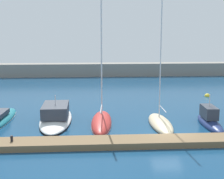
% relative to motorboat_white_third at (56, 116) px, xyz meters
% --- Properties ---
extents(ground_plane, '(120.64, 120.64, 0.00)m').
position_rel_motorboat_white_third_xyz_m(ground_plane, '(9.78, -5.51, -0.48)').
color(ground_plane, navy).
extents(dock_pier, '(46.12, 2.23, 0.50)m').
position_rel_motorboat_white_third_xyz_m(dock_pier, '(9.78, -7.33, -0.23)').
color(dock_pier, brown).
rests_on(dock_pier, ground_plane).
extents(breakwater_seawall, '(108.58, 3.11, 2.46)m').
position_rel_motorboat_white_third_xyz_m(breakwater_seawall, '(9.78, 32.37, 0.75)').
color(breakwater_seawall, gray).
rests_on(breakwater_seawall, ground_plane).
extents(motorboat_white_third, '(3.16, 10.09, 2.83)m').
position_rel_motorboat_white_third_xyz_m(motorboat_white_third, '(0.00, 0.00, 0.00)').
color(motorboat_white_third, white).
rests_on(motorboat_white_third, ground_plane).
extents(sailboat_red_fourth, '(2.44, 8.00, 12.87)m').
position_rel_motorboat_white_third_xyz_m(sailboat_red_fourth, '(4.40, -1.45, -0.25)').
color(sailboat_red_fourth, '#B72D28').
rests_on(sailboat_red_fourth, ground_plane).
extents(sailboat_sand_fifth, '(1.99, 7.02, 12.97)m').
position_rel_motorboat_white_third_xyz_m(sailboat_sand_fifth, '(9.88, -2.14, -0.29)').
color(sailboat_sand_fifth, beige).
rests_on(sailboat_sand_fifth, ground_plane).
extents(motorboat_navy_sixth, '(1.79, 6.18, 3.15)m').
position_rel_motorboat_white_third_xyz_m(motorboat_navy_sixth, '(14.49, -2.34, -0.01)').
color(motorboat_navy_sixth, navy).
rests_on(motorboat_navy_sixth, ground_plane).
extents(mooring_buoy_yellow, '(0.76, 0.76, 0.76)m').
position_rel_motorboat_white_third_xyz_m(mooring_buoy_yellow, '(19.10, 11.05, -0.48)').
color(mooring_buoy_yellow, yellow).
rests_on(mooring_buoy_yellow, ground_plane).
extents(dock_bollard, '(0.20, 0.20, 0.44)m').
position_rel_motorboat_white_third_xyz_m(dock_bollard, '(-2.56, -7.33, 0.24)').
color(dock_bollard, black).
rests_on(dock_bollard, dock_pier).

